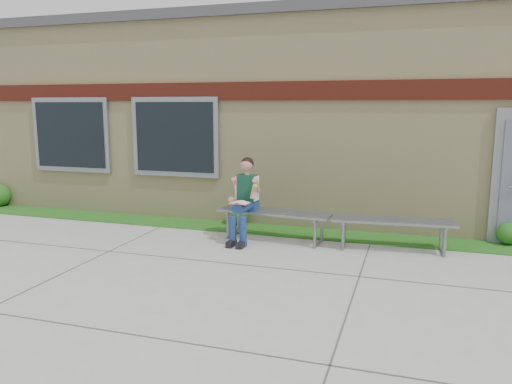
% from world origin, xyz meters
% --- Properties ---
extents(ground, '(80.00, 80.00, 0.00)m').
position_xyz_m(ground, '(0.00, 0.00, 0.00)').
color(ground, '#9E9E99').
rests_on(ground, ground).
extents(grass_strip, '(16.00, 0.80, 0.02)m').
position_xyz_m(grass_strip, '(0.00, 2.60, 0.01)').
color(grass_strip, '#205416').
rests_on(grass_strip, ground).
extents(school_building, '(16.20, 6.22, 4.20)m').
position_xyz_m(school_building, '(-0.00, 5.99, 2.10)').
color(school_building, beige).
rests_on(school_building, ground).
extents(bench_left, '(2.04, 0.74, 0.52)m').
position_xyz_m(bench_left, '(-0.64, 2.00, 0.40)').
color(bench_left, slate).
rests_on(bench_left, ground).
extents(bench_right, '(2.00, 0.70, 0.51)m').
position_xyz_m(bench_right, '(1.36, 2.00, 0.39)').
color(bench_right, slate).
rests_on(bench_right, ground).
extents(girl, '(0.50, 0.85, 1.45)m').
position_xyz_m(girl, '(-1.11, 1.78, 0.77)').
color(girl, navy).
rests_on(girl, ground).
extents(shrub_mid, '(0.42, 0.42, 0.42)m').
position_xyz_m(shrub_mid, '(-1.62, 2.85, 0.23)').
color(shrub_mid, '#205416').
rests_on(shrub_mid, grass_strip).
extents(shrub_east, '(0.37, 0.37, 0.37)m').
position_xyz_m(shrub_east, '(3.21, 2.85, 0.21)').
color(shrub_east, '#205416').
rests_on(shrub_east, grass_strip).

